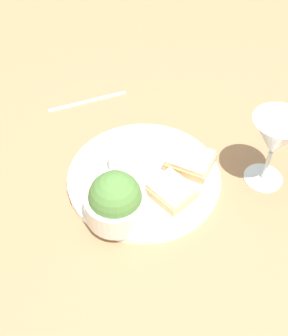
% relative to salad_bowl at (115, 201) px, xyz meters
% --- Properties ---
extents(ground_plane, '(4.00, 4.00, 0.00)m').
position_rel_salad_bowl_xyz_m(ground_plane, '(-0.04, 0.09, -0.05)').
color(ground_plane, '#93704C').
extents(dinner_plate, '(0.29, 0.29, 0.01)m').
position_rel_salad_bowl_xyz_m(dinner_plate, '(-0.04, 0.09, -0.05)').
color(dinner_plate, white).
rests_on(dinner_plate, ground_plane).
extents(salad_bowl, '(0.11, 0.11, 0.09)m').
position_rel_salad_bowl_xyz_m(salad_bowl, '(0.00, 0.00, 0.00)').
color(salad_bowl, silver).
rests_on(salad_bowl, dinner_plate).
extents(sauce_ramekin, '(0.05, 0.05, 0.03)m').
position_rel_salad_bowl_xyz_m(sauce_ramekin, '(-0.09, 0.07, -0.02)').
color(sauce_ramekin, white).
rests_on(sauce_ramekin, dinner_plate).
extents(cheese_toast_near, '(0.11, 0.10, 0.03)m').
position_rel_salad_bowl_xyz_m(cheese_toast_near, '(-0.01, 0.18, -0.03)').
color(cheese_toast_near, tan).
rests_on(cheese_toast_near, dinner_plate).
extents(cheese_toast_far, '(0.08, 0.07, 0.03)m').
position_rel_salad_bowl_xyz_m(cheese_toast_far, '(0.02, 0.10, -0.03)').
color(cheese_toast_far, tan).
rests_on(cheese_toast_far, dinner_plate).
extents(wine_glass, '(0.09, 0.09, 0.15)m').
position_rel_salad_bowl_xyz_m(wine_glass, '(0.09, 0.28, 0.05)').
color(wine_glass, silver).
rests_on(wine_glass, ground_plane).
extents(fork, '(0.06, 0.18, 0.01)m').
position_rel_salad_bowl_xyz_m(fork, '(-0.31, 0.13, -0.05)').
color(fork, silver).
rests_on(fork, ground_plane).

